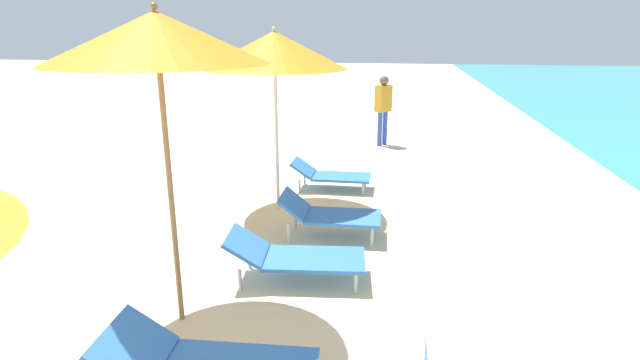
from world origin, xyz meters
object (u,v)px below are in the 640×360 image
lounger_farthest_shoreside (330,174)px  person_walking_mid (383,104)px  lounger_farthest_inland (329,214)px  umbrella_farthest (274,50)px  umbrella_second (157,38)px  lounger_second_shoreside (294,256)px

lounger_farthest_shoreside → person_walking_mid: bearing=78.0°
lounger_farthest_shoreside → lounger_farthest_inland: (0.25, -2.05, 0.06)m
umbrella_farthest → lounger_farthest_inland: (0.91, -0.97, -2.03)m
umbrella_farthest → person_walking_mid: (1.43, 4.64, -1.38)m
lounger_farthest_inland → umbrella_second: bearing=-118.8°
umbrella_second → lounger_farthest_shoreside: 4.88m
lounger_second_shoreside → lounger_farthest_inland: 1.25m
person_walking_mid → lounger_farthest_inland: bearing=127.9°
lounger_second_shoreside → lounger_farthest_shoreside: (-0.04, 3.28, -0.03)m
umbrella_farthest → umbrella_second: bearing=-93.8°
lounger_second_shoreside → lounger_farthest_inland: bearing=75.0°
lounger_farthest_shoreside → lounger_second_shoreside: bearing=-89.0°
umbrella_second → umbrella_farthest: bearing=86.2°
umbrella_second → lounger_farthest_inland: size_ratio=2.15×
umbrella_farthest → lounger_farthest_shoreside: 2.44m
lounger_second_shoreside → umbrella_second: bearing=-140.2°
umbrella_farthest → lounger_farthest_inland: umbrella_farthest is taller
umbrella_second → lounger_farthest_shoreside: (0.87, 4.20, -2.31)m
lounger_farthest_shoreside → lounger_farthest_inland: size_ratio=1.01×
umbrella_second → umbrella_farthest: umbrella_second is taller
lounger_farthest_shoreside → umbrella_second: bearing=-101.5°
umbrella_farthest → lounger_farthest_shoreside: (0.66, 1.07, -2.10)m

